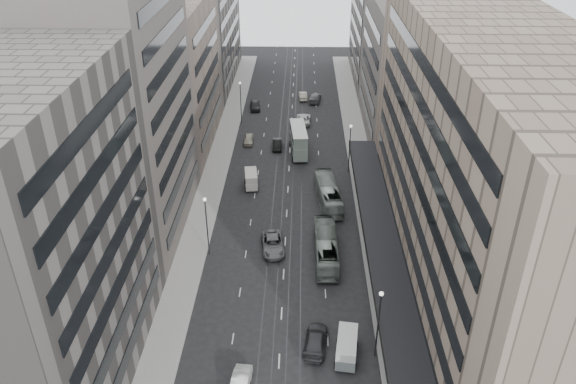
# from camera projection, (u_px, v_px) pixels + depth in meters

# --- Properties ---
(ground) EXTENTS (220.00, 220.00, 0.00)m
(ground) POSITION_uv_depth(u_px,v_px,m) (281.00, 320.00, 61.53)
(ground) COLOR black
(ground) RESTS_ON ground
(sidewalk_right) EXTENTS (4.00, 125.00, 0.15)m
(sidewalk_right) POSITION_uv_depth(u_px,v_px,m) (361.00, 165.00, 93.73)
(sidewalk_right) COLOR gray
(sidewalk_right) RESTS_ON ground
(sidewalk_left) EXTENTS (4.00, 125.00, 0.15)m
(sidewalk_left) POSITION_uv_depth(u_px,v_px,m) (218.00, 163.00, 94.26)
(sidewalk_left) COLOR gray
(sidewalk_left) RESTS_ON ground
(department_store) EXTENTS (19.20, 60.00, 30.00)m
(department_store) POSITION_uv_depth(u_px,v_px,m) (481.00, 168.00, 60.55)
(department_store) COLOR gray
(department_store) RESTS_ON ground
(building_right_mid) EXTENTS (15.00, 28.00, 24.00)m
(building_right_mid) POSITION_uv_depth(u_px,v_px,m) (411.00, 69.00, 100.16)
(building_right_mid) COLOR #554E49
(building_right_mid) RESTS_ON ground
(building_right_far) EXTENTS (15.00, 32.00, 28.00)m
(building_right_far) POSITION_uv_depth(u_px,v_px,m) (390.00, 19.00, 125.16)
(building_right_far) COLOR #65605B
(building_right_far) RESTS_ON ground
(building_left_a) EXTENTS (15.00, 28.00, 30.00)m
(building_left_a) POSITION_uv_depth(u_px,v_px,m) (24.00, 248.00, 47.59)
(building_left_a) COLOR #65605B
(building_left_a) RESTS_ON ground
(building_left_b) EXTENTS (15.00, 26.00, 34.00)m
(building_left_b) POSITION_uv_depth(u_px,v_px,m) (114.00, 108.00, 70.00)
(building_left_b) COLOR #554E49
(building_left_b) RESTS_ON ground
(building_left_c) EXTENTS (15.00, 28.00, 25.00)m
(building_left_c) POSITION_uv_depth(u_px,v_px,m) (165.00, 75.00, 95.65)
(building_left_c) COLOR gray
(building_left_c) RESTS_ON ground
(building_left_d) EXTENTS (15.00, 38.00, 28.00)m
(building_left_d) POSITION_uv_depth(u_px,v_px,m) (196.00, 21.00, 123.51)
(building_left_d) COLOR #65605B
(building_left_d) RESTS_ON ground
(lamp_right_near) EXTENTS (0.44, 0.44, 8.32)m
(lamp_right_near) POSITION_uv_depth(u_px,v_px,m) (379.00, 317.00, 54.39)
(lamp_right_near) COLOR #262628
(lamp_right_near) RESTS_ON ground
(lamp_right_far) EXTENTS (0.44, 0.44, 8.32)m
(lamp_right_far) POSITION_uv_depth(u_px,v_px,m) (350.00, 143.00, 89.06)
(lamp_right_far) COLOR #262628
(lamp_right_far) RESTS_ON ground
(lamp_left_near) EXTENTS (0.44, 0.44, 8.32)m
(lamp_left_near) POSITION_uv_depth(u_px,v_px,m) (206.00, 220.00, 69.55)
(lamp_left_near) COLOR #262628
(lamp_left_near) RESTS_ON ground
(lamp_left_far) EXTENTS (0.44, 0.44, 8.32)m
(lamp_left_far) POSITION_uv_depth(u_px,v_px,m) (241.00, 98.00, 106.83)
(lamp_left_far) COLOR #262628
(lamp_left_far) RESTS_ON ground
(bus_near) EXTENTS (2.85, 11.53, 3.20)m
(bus_near) POSITION_uv_depth(u_px,v_px,m) (326.00, 247.00, 70.64)
(bus_near) COLOR slate
(bus_near) RESTS_ON ground
(bus_far) EXTENTS (4.07, 11.76, 3.21)m
(bus_far) POSITION_uv_depth(u_px,v_px,m) (328.00, 193.00, 82.45)
(bus_far) COLOR gray
(bus_far) RESTS_ON ground
(double_decker) EXTENTS (3.35, 8.90, 4.76)m
(double_decker) POSITION_uv_depth(u_px,v_px,m) (299.00, 140.00, 96.39)
(double_decker) COLOR gray
(double_decker) RESTS_ON ground
(vw_microbus) EXTENTS (2.64, 4.93, 2.54)m
(vw_microbus) POSITION_uv_depth(u_px,v_px,m) (347.00, 347.00, 56.14)
(vw_microbus) COLOR slate
(vw_microbus) RESTS_ON ground
(panel_van) EXTENTS (2.43, 4.29, 2.58)m
(panel_van) POSITION_uv_depth(u_px,v_px,m) (251.00, 179.00, 86.64)
(panel_van) COLOR beige
(panel_van) RESTS_ON ground
(sedan_2) EXTENTS (3.53, 6.36, 1.68)m
(sedan_2) POSITION_uv_depth(u_px,v_px,m) (273.00, 244.00, 72.52)
(sedan_2) COLOR slate
(sedan_2) RESTS_ON ground
(sedan_3) EXTENTS (3.01, 5.85, 1.62)m
(sedan_3) POSITION_uv_depth(u_px,v_px,m) (316.00, 340.00, 57.74)
(sedan_3) COLOR #28282B
(sedan_3) RESTS_ON ground
(sedan_4) EXTENTS (1.79, 4.26, 1.44)m
(sedan_4) POSITION_uv_depth(u_px,v_px,m) (249.00, 139.00, 101.04)
(sedan_4) COLOR #9F9A84
(sedan_4) RESTS_ON ground
(sedan_5) EXTENTS (1.71, 4.53, 1.48)m
(sedan_5) POSITION_uv_depth(u_px,v_px,m) (277.00, 144.00, 99.18)
(sedan_5) COLOR black
(sedan_5) RESTS_ON ground
(sedan_6) EXTENTS (2.85, 5.88, 1.61)m
(sedan_6) POSITION_uv_depth(u_px,v_px,m) (303.00, 119.00, 109.14)
(sedan_6) COLOR silver
(sedan_6) RESTS_ON ground
(sedan_7) EXTENTS (3.07, 6.03, 1.67)m
(sedan_7) POSITION_uv_depth(u_px,v_px,m) (315.00, 98.00, 119.28)
(sedan_7) COLOR #58585A
(sedan_7) RESTS_ON ground
(sedan_8) EXTENTS (2.48, 5.09, 1.67)m
(sedan_8) POSITION_uv_depth(u_px,v_px,m) (255.00, 105.00, 115.40)
(sedan_8) COLOR black
(sedan_8) RESTS_ON ground
(sedan_9) EXTENTS (1.88, 4.72, 1.53)m
(sedan_9) POSITION_uv_depth(u_px,v_px,m) (303.00, 96.00, 120.51)
(sedan_9) COLOR #ADA68F
(sedan_9) RESTS_ON ground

